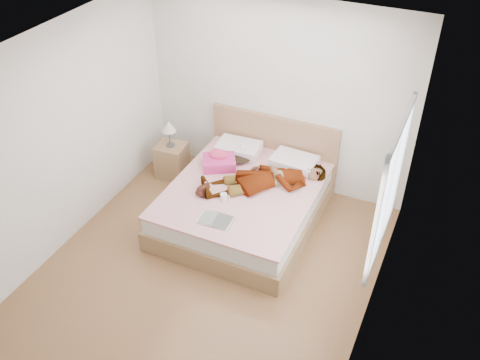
% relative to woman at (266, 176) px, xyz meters
% --- Properties ---
extents(ground, '(4.00, 4.00, 0.00)m').
position_rel_woman_xyz_m(ground, '(-0.21, -1.16, -0.62)').
color(ground, '#4E2F18').
rests_on(ground, ground).
extents(woman, '(1.64, 1.46, 0.22)m').
position_rel_woman_xyz_m(woman, '(0.00, 0.00, 0.00)').
color(woman, white).
rests_on(woman, bed).
extents(hair, '(0.53, 0.62, 0.08)m').
position_rel_woman_xyz_m(hair, '(-0.57, 0.45, -0.07)').
color(hair, black).
rests_on(hair, bed).
extents(phone, '(0.09, 0.10, 0.05)m').
position_rel_woman_xyz_m(phone, '(-0.50, 0.40, 0.07)').
color(phone, silver).
rests_on(phone, bed).
extents(room_shell, '(4.00, 4.00, 4.00)m').
position_rel_woman_xyz_m(room_shell, '(1.56, -0.86, 0.88)').
color(room_shell, white).
rests_on(room_shell, ground).
extents(bed, '(1.80, 2.08, 1.00)m').
position_rel_woman_xyz_m(bed, '(-0.21, -0.13, -0.34)').
color(bed, brown).
rests_on(bed, ground).
extents(towel, '(0.52, 0.49, 0.22)m').
position_rel_woman_xyz_m(towel, '(-0.70, 0.09, -0.02)').
color(towel, '#E43D96').
rests_on(towel, bed).
extents(magazine, '(0.41, 0.28, 0.02)m').
position_rel_woman_xyz_m(magazine, '(-0.25, -0.91, -0.10)').
color(magazine, white).
rests_on(magazine, bed).
extents(coffee_mug, '(0.13, 0.10, 0.09)m').
position_rel_woman_xyz_m(coffee_mug, '(-0.32, -0.53, -0.06)').
color(coffee_mug, white).
rests_on(coffee_mug, bed).
extents(plush_toy, '(0.17, 0.24, 0.12)m').
position_rel_woman_xyz_m(plush_toy, '(-0.61, -0.53, -0.04)').
color(plush_toy, black).
rests_on(plush_toy, bed).
extents(nightstand, '(0.44, 0.40, 0.88)m').
position_rel_woman_xyz_m(nightstand, '(-1.55, 0.28, -0.33)').
color(nightstand, olive).
rests_on(nightstand, ground).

